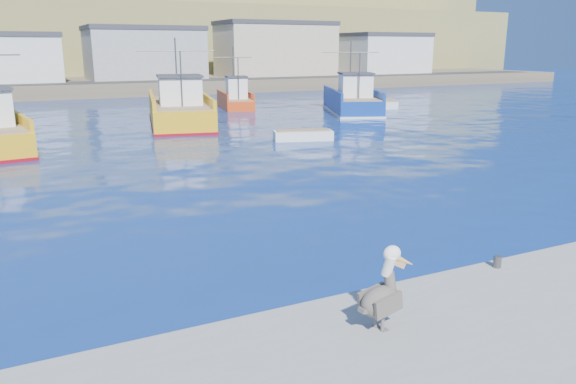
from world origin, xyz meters
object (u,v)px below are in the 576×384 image
at_px(trawler_yellow_b, 180,110).
at_px(skiff_mid, 303,136).
at_px(boat_orange, 235,98).
at_px(pelican, 383,294).
at_px(trawler_blue, 352,101).
at_px(skiff_far, 387,104).

relative_size(trawler_yellow_b, skiff_mid, 3.34).
bearing_deg(boat_orange, pelican, -107.72).
height_order(skiff_mid, pelican, pelican).
bearing_deg(trawler_blue, pelican, -121.98).
height_order(boat_orange, skiff_mid, boat_orange).
bearing_deg(skiff_mid, trawler_blue, 46.55).
relative_size(trawler_yellow_b, trawler_blue, 1.13).
relative_size(skiff_mid, skiff_far, 0.90).
height_order(trawler_yellow_b, pelican, trawler_yellow_b).
relative_size(trawler_blue, skiff_mid, 2.95).
relative_size(boat_orange, pelican, 4.42).
distance_m(trawler_yellow_b, skiff_mid, 12.25).
xyz_separation_m(trawler_yellow_b, skiff_far, (22.45, 3.45, -0.83)).
distance_m(skiff_far, pelican, 47.80).
xyz_separation_m(trawler_blue, skiff_far, (5.59, 2.11, -0.74)).
distance_m(boat_orange, skiff_mid, 20.82).
distance_m(trawler_blue, boat_orange, 11.75).
bearing_deg(trawler_yellow_b, pelican, -99.49).
height_order(trawler_yellow_b, skiff_far, trawler_yellow_b).
distance_m(trawler_blue, skiff_mid, 17.16).
relative_size(boat_orange, skiff_mid, 1.86).
height_order(trawler_blue, boat_orange, trawler_blue).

